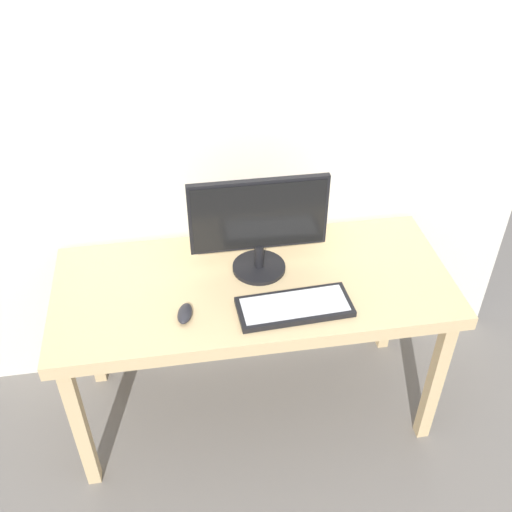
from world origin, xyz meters
TOP-DOWN VIEW (x-y plane):
  - ground_plane at (0.00, 0.00)m, footprint 6.00×6.00m
  - wall_back at (0.00, 0.37)m, footprint 2.49×0.04m
  - desk at (0.00, 0.00)m, footprint 1.51×0.65m
  - monitor at (0.03, 0.08)m, footprint 0.52×0.21m
  - keyboard_primary at (0.12, -0.18)m, footprint 0.42×0.19m
  - mouse at (-0.27, -0.15)m, footprint 0.07×0.11m

SIDE VIEW (x-z plane):
  - ground_plane at x=0.00m, z-range 0.00..0.00m
  - desk at x=0.00m, z-range 0.30..1.03m
  - keyboard_primary at x=0.12m, z-range 0.74..0.76m
  - mouse at x=-0.27m, z-range 0.74..0.77m
  - monitor at x=0.03m, z-range 0.75..1.14m
  - wall_back at x=0.00m, z-range 0.00..3.00m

